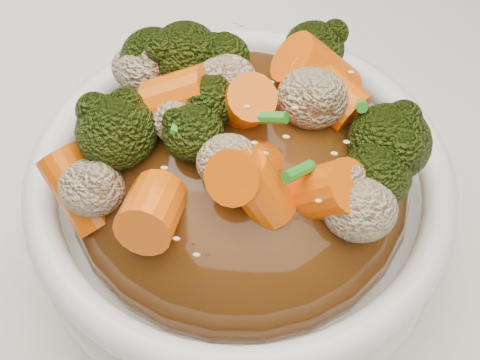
# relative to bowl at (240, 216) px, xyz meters

# --- Properties ---
(tablecloth) EXTENTS (1.20, 0.80, 0.04)m
(tablecloth) POSITION_rel_bowl_xyz_m (0.01, -0.01, -0.07)
(tablecloth) COLOR white
(tablecloth) RESTS_ON dining_table
(bowl) EXTENTS (0.26, 0.26, 0.09)m
(bowl) POSITION_rel_bowl_xyz_m (0.00, 0.00, 0.00)
(bowl) COLOR white
(bowl) RESTS_ON tablecloth
(sauce_base) EXTENTS (0.21, 0.21, 0.10)m
(sauce_base) POSITION_rel_bowl_xyz_m (0.00, 0.00, 0.03)
(sauce_base) COLOR #4E290D
(sauce_base) RESTS_ON bowl
(carrots) EXTENTS (0.21, 0.21, 0.06)m
(carrots) POSITION_rel_bowl_xyz_m (0.00, 0.00, 0.10)
(carrots) COLOR #FD6408
(carrots) RESTS_ON sauce_base
(broccoli) EXTENTS (0.21, 0.21, 0.05)m
(broccoli) POSITION_rel_bowl_xyz_m (0.00, 0.00, 0.10)
(broccoli) COLOR black
(broccoli) RESTS_ON sauce_base
(cauliflower) EXTENTS (0.21, 0.21, 0.04)m
(cauliflower) POSITION_rel_bowl_xyz_m (0.00, 0.00, 0.10)
(cauliflower) COLOR #CAB08A
(cauliflower) RESTS_ON sauce_base
(scallions) EXTENTS (0.16, 0.16, 0.02)m
(scallions) POSITION_rel_bowl_xyz_m (0.00, 0.00, 0.10)
(scallions) COLOR #267F1D
(scallions) RESTS_ON sauce_base
(sesame_seeds) EXTENTS (0.19, 0.19, 0.01)m
(sesame_seeds) POSITION_rel_bowl_xyz_m (0.00, 0.00, 0.10)
(sesame_seeds) COLOR beige
(sesame_seeds) RESTS_ON sauce_base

